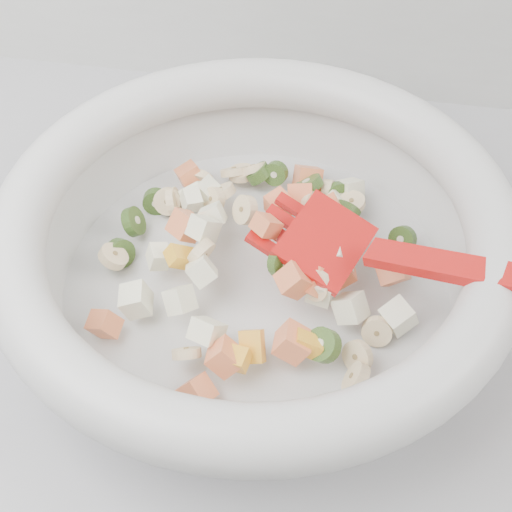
# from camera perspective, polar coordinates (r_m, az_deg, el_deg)

# --- Properties ---
(counter) EXTENTS (2.00, 0.60, 0.90)m
(counter) POSITION_cam_1_polar(r_m,az_deg,el_deg) (1.04, -5.61, -16.66)
(counter) COLOR #A6A5AB
(counter) RESTS_ON ground
(mixing_bowl) EXTENTS (0.52, 0.42, 0.15)m
(mixing_bowl) POSITION_cam_1_polar(r_m,az_deg,el_deg) (0.57, 0.07, 0.96)
(mixing_bowl) COLOR silver
(mixing_bowl) RESTS_ON counter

